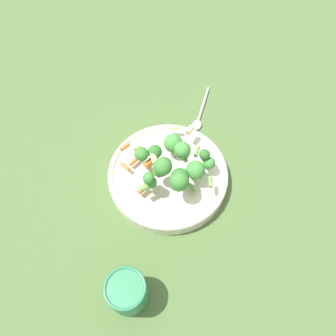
# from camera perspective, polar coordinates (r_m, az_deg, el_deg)

# --- Properties ---
(ground_plane) EXTENTS (3.00, 3.00, 0.00)m
(ground_plane) POSITION_cam_1_polar(r_m,az_deg,el_deg) (0.83, 0.00, -1.98)
(ground_plane) COLOR #4C6B38
(bowl) EXTENTS (0.29, 0.29, 0.04)m
(bowl) POSITION_cam_1_polar(r_m,az_deg,el_deg) (0.81, 0.00, -1.28)
(bowl) COLOR silver
(bowl) RESTS_ON ground_plane
(pasta_salad) EXTENTS (0.21, 0.21, 0.10)m
(pasta_salad) POSITION_cam_1_polar(r_m,az_deg,el_deg) (0.75, 0.95, 0.82)
(pasta_salad) COLOR #8CB766
(pasta_salad) RESTS_ON bowl
(cup) EXTENTS (0.08, 0.08, 0.10)m
(cup) POSITION_cam_1_polar(r_m,az_deg,el_deg) (0.70, -7.10, -20.64)
(cup) COLOR #2D7F51
(cup) RESTS_ON ground_plane
(spoon) EXTENTS (0.14, 0.11, 0.01)m
(spoon) POSITION_cam_1_polar(r_m,az_deg,el_deg) (0.94, 5.51, 8.96)
(spoon) COLOR silver
(spoon) RESTS_ON ground_plane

